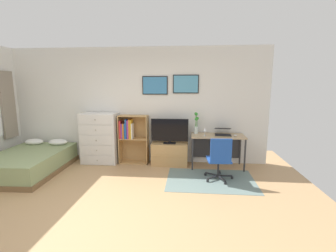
# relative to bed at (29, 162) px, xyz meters

# --- Properties ---
(ground_plane) EXTENTS (7.20, 7.20, 0.00)m
(ground_plane) POSITION_rel_bed_xyz_m (2.13, -1.42, -0.22)
(ground_plane) COLOR tan
(wall_back_with_posters) EXTENTS (6.12, 0.09, 2.70)m
(wall_back_with_posters) POSITION_rel_bed_xyz_m (2.14, 1.01, 1.13)
(wall_back_with_posters) COLOR silver
(wall_back_with_posters) RESTS_ON ground_plane
(area_rug) EXTENTS (1.70, 1.20, 0.01)m
(area_rug) POSITION_rel_bed_xyz_m (3.82, -0.10, -0.22)
(area_rug) COLOR slate
(area_rug) RESTS_ON ground_plane
(bed) EXTENTS (1.40, 1.96, 0.56)m
(bed) POSITION_rel_bed_xyz_m (0.00, 0.00, 0.00)
(bed) COLOR brown
(bed) RESTS_ON ground_plane
(dresser) EXTENTS (0.83, 0.46, 1.19)m
(dresser) POSITION_rel_bed_xyz_m (1.29, 0.74, 0.37)
(dresser) COLOR silver
(dresser) RESTS_ON ground_plane
(bookshelf) EXTENTS (0.68, 0.30, 1.14)m
(bookshelf) POSITION_rel_bed_xyz_m (2.03, 0.80, 0.44)
(bookshelf) COLOR tan
(bookshelf) RESTS_ON ground_plane
(tv_stand) EXTENTS (0.83, 0.41, 0.51)m
(tv_stand) POSITION_rel_bed_xyz_m (2.94, 0.75, 0.03)
(tv_stand) COLOR tan
(tv_stand) RESTS_ON ground_plane
(television) EXTENTS (0.85, 0.16, 0.57)m
(television) POSITION_rel_bed_xyz_m (2.94, 0.73, 0.57)
(television) COLOR black
(television) RESTS_ON tv_stand
(desk) EXTENTS (1.17, 0.56, 0.74)m
(desk) POSITION_rel_bed_xyz_m (4.02, 0.75, 0.38)
(desk) COLOR tan
(desk) RESTS_ON ground_plane
(office_chair) EXTENTS (0.57, 0.58, 0.86)m
(office_chair) POSITION_rel_bed_xyz_m (3.98, -0.11, 0.24)
(office_chair) COLOR #232326
(office_chair) RESTS_ON ground_plane
(laptop) EXTENTS (0.37, 0.39, 0.15)m
(laptop) POSITION_rel_bed_xyz_m (4.14, 0.74, 0.58)
(laptop) COLOR black
(laptop) RESTS_ON desk
(computer_mouse) EXTENTS (0.06, 0.10, 0.03)m
(computer_mouse) POSITION_rel_bed_xyz_m (4.39, 0.59, 0.53)
(computer_mouse) COLOR silver
(computer_mouse) RESTS_ON desk
(bamboo_vase) EXTENTS (0.10, 0.11, 0.49)m
(bamboo_vase) POSITION_rel_bed_xyz_m (3.54, 0.81, 0.76)
(bamboo_vase) COLOR silver
(bamboo_vase) RESTS_ON desk
(wine_glass) EXTENTS (0.07, 0.07, 0.18)m
(wine_glass) POSITION_rel_bed_xyz_m (3.73, 0.58, 0.65)
(wine_glass) COLOR silver
(wine_glass) RESTS_ON desk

